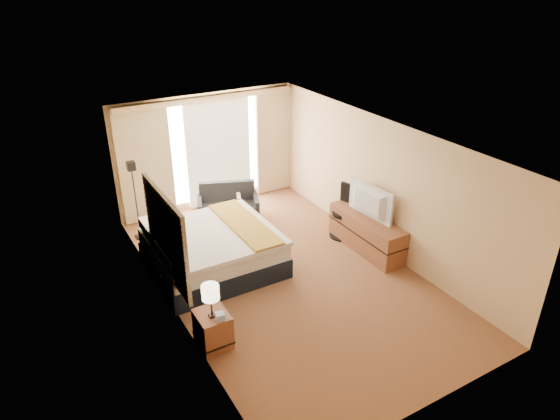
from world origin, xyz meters
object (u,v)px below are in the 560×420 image
media_dresser (366,233)px  television (366,202)px  nightstand_left (213,329)px  loveseat (228,209)px  floor_lamp (134,185)px  lamp_right (160,220)px  nightstand_right (160,252)px  desk_chair (345,214)px  bed (212,250)px  lamp_left (210,293)px

media_dresser → television: television is taller
nightstand_left → television: size_ratio=0.49×
loveseat → floor_lamp: bearing=-164.6°
loveseat → lamp_right: lamp_right is taller
nightstand_right → desk_chair: size_ratio=0.50×
nightstand_left → loveseat: 4.00m
media_dresser → bed: bearing=163.6°
nightstand_left → media_dresser: bearing=15.8°
television → lamp_right: bearing=64.5°
lamp_left → media_dresser: bearing=16.6°
loveseat → floor_lamp: floor_lamp is taller
bed → desk_chair: desk_chair is taller
nightstand_left → desk_chair: 4.06m
lamp_right → nightstand_left: bearing=-91.4°
nightstand_right → lamp_right: bearing=-43.0°
bed → floor_lamp: (-0.84, 1.84, 0.78)m
loveseat → lamp_left: size_ratio=2.76×
nightstand_left → nightstand_right: bearing=90.0°
lamp_left → television: 3.84m
nightstand_left → bed: (0.81, 1.90, 0.12)m
lamp_right → television: (3.59, -1.38, 0.05)m
media_dresser → desk_chair: (-0.02, 0.66, 0.14)m
nightstand_left → loveseat: bearing=62.0°
media_dresser → lamp_right: 3.95m
desk_chair → media_dresser: bearing=-108.0°
media_dresser → floor_lamp: bearing=144.2°
nightstand_left → television: bearing=16.3°
television → nightstand_left: bearing=101.8°
nightstand_right → bed: bed is taller
floor_lamp → lamp_right: bearing=-86.1°
bed → lamp_left: 2.20m
bed → nightstand_left: bearing=-113.0°
nightstand_right → floor_lamp: floor_lamp is taller
loveseat → desk_chair: (1.80, -1.82, 0.22)m
bed → desk_chair: 2.88m
nightstand_left → floor_lamp: bearing=90.5°
floor_lamp → desk_chair: floor_lamp is taller
lamp_left → nightstand_right: bearing=89.6°
nightstand_left → bed: size_ratio=0.25×
nightstand_left → lamp_right: bearing=88.6°
loveseat → television: 3.13m
nightstand_right → lamp_left: (-0.02, -2.56, 0.69)m
nightstand_left → desk_chair: desk_chair is taller
nightstand_right → floor_lamp: size_ratio=0.33×
floor_lamp → lamp_left: floor_lamp is taller
lamp_right → bed: bearing=-36.0°
bed → lamp_left: size_ratio=4.14×
bed → television: size_ratio=1.97×
floor_lamp → lamp_left: size_ratio=3.12×
bed → loveseat: bearing=56.8°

